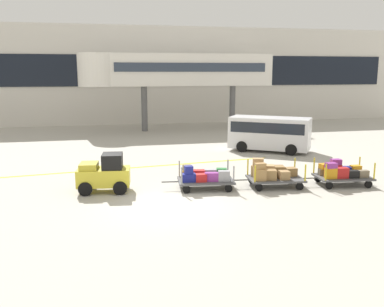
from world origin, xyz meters
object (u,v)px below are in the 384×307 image
(baggage_tug, at_px, (105,174))
(baggage_cart_middle, at_px, (272,174))
(baggage_cart_lead, at_px, (204,177))
(shuttle_van, at_px, (270,131))
(baggage_cart_tail, at_px, (341,173))

(baggage_tug, bearing_deg, baggage_cart_middle, -6.05)
(baggage_tug, height_order, baggage_cart_lead, baggage_tug)
(baggage_cart_middle, relative_size, shuttle_van, 0.61)
(shuttle_van, bearing_deg, baggage_cart_middle, -111.88)
(baggage_cart_tail, bearing_deg, shuttle_van, 89.55)
(baggage_tug, relative_size, baggage_cart_tail, 0.72)
(baggage_tug, distance_m, shuttle_van, 12.29)
(baggage_cart_tail, bearing_deg, baggage_cart_middle, 172.44)
(baggage_tug, xyz_separation_m, baggage_cart_lead, (4.08, -0.47, -0.24))
(baggage_cart_lead, distance_m, baggage_cart_middle, 2.91)
(baggage_tug, distance_m, baggage_cart_lead, 4.11)
(baggage_cart_lead, height_order, baggage_cart_middle, baggage_cart_middle)
(baggage_tug, height_order, baggage_cart_middle, baggage_tug)
(baggage_tug, bearing_deg, shuttle_van, 34.80)
(baggage_cart_lead, relative_size, baggage_cart_middle, 1.00)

